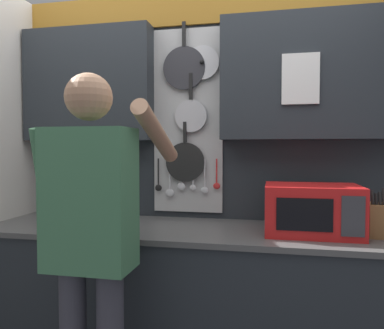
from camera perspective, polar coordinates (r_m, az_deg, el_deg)
base_cabinet_counter at (r=2.32m, az=-0.67°, el=-20.79°), size 2.37×0.66×0.91m
back_wall_unit at (r=2.42m, az=1.00°, el=5.10°), size 2.94×0.22×2.38m
microwave at (r=2.11m, az=17.80°, el=-6.52°), size 0.49×0.36×0.26m
knife_block at (r=2.17m, az=26.45°, el=-7.51°), size 0.11×0.15×0.26m
utensil_crock at (r=2.38m, az=-16.31°, el=-6.52°), size 0.12×0.12×0.35m
person at (r=1.75m, az=-15.07°, el=-9.35°), size 0.54×0.64×1.69m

